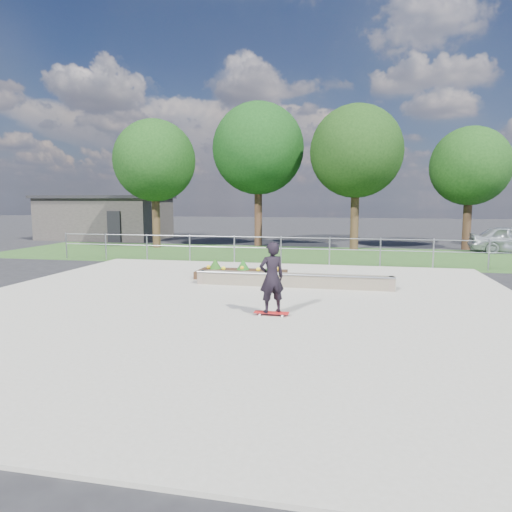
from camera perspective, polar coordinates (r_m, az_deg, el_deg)
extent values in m
plane|color=black|center=(11.82, -2.46, -6.15)|extent=(120.00, 120.00, 0.00)
cube|color=#25461C|center=(22.50, 4.48, 0.15)|extent=(30.00, 8.00, 0.02)
cube|color=gray|center=(11.82, -2.46, -6.00)|extent=(15.00, 15.00, 0.06)
cylinder|color=gray|center=(22.75, -22.62, 1.20)|extent=(0.06, 0.06, 1.20)
cylinder|color=gray|center=(21.68, -18.26, 1.12)|extent=(0.06, 0.06, 1.20)
cylinder|color=gray|center=(20.75, -13.47, 1.04)|extent=(0.06, 0.06, 1.20)
cylinder|color=#999BA1|center=(19.98, -8.28, 0.93)|extent=(0.06, 0.06, 1.20)
cylinder|color=#9A9DA3|center=(19.39, -2.72, 0.81)|extent=(0.06, 0.06, 1.20)
cylinder|color=gray|center=(18.99, 3.13, 0.68)|extent=(0.06, 0.06, 1.20)
cylinder|color=gray|center=(18.79, 9.17, 0.53)|extent=(0.06, 0.06, 1.20)
cylinder|color=gray|center=(18.80, 15.27, 0.38)|extent=(0.06, 0.06, 1.20)
cylinder|color=#999BA1|center=(19.03, 21.29, 0.22)|extent=(0.06, 0.06, 1.20)
cylinder|color=gray|center=(19.46, 27.10, 0.07)|extent=(0.06, 0.06, 1.20)
cylinder|color=gray|center=(18.93, 3.14, 2.33)|extent=(20.00, 0.04, 0.04)
cylinder|color=#9C9FA4|center=(18.97, 3.13, 0.98)|extent=(20.00, 0.04, 0.04)
cube|color=#2F2C2A|center=(33.70, -18.22, 4.46)|extent=(8.00, 5.00, 2.80)
cube|color=black|center=(33.68, -18.32, 7.01)|extent=(8.40, 5.40, 0.20)
cube|color=black|center=(30.52, -17.33, 3.52)|extent=(0.90, 0.10, 2.00)
cylinder|color=#342314|center=(26.51, -12.37, 4.19)|extent=(0.44, 0.44, 2.93)
sphere|color=black|center=(26.57, -12.56, 11.56)|extent=(4.55, 4.55, 4.55)
cylinder|color=#331E14|center=(26.71, 0.28, 4.86)|extent=(0.44, 0.44, 3.38)
sphere|color=black|center=(26.86, 0.29, 13.28)|extent=(5.25, 5.25, 5.25)
cylinder|color=#332214|center=(25.18, 12.21, 4.31)|extent=(0.44, 0.44, 3.15)
sphere|color=black|center=(25.28, 12.43, 12.66)|extent=(4.90, 4.90, 4.90)
cylinder|color=black|center=(27.38, 24.86, 3.56)|extent=(0.44, 0.44, 2.70)
sphere|color=black|center=(27.41, 25.20, 10.14)|extent=(4.20, 4.20, 4.20)
cube|color=brown|center=(13.97, 4.61, -3.03)|extent=(6.00, 0.40, 0.40)
cylinder|color=gray|center=(13.74, 4.52, -2.35)|extent=(6.00, 0.06, 0.06)
cube|color=#67584C|center=(14.61, -6.75, -2.61)|extent=(0.15, 0.42, 0.40)
cube|color=brown|center=(13.91, 16.57, -3.34)|extent=(0.15, 0.42, 0.40)
cube|color=black|center=(15.48, -1.83, -2.31)|extent=(3.00, 1.20, 0.25)
sphere|color=gold|center=(15.87, -5.97, -1.36)|extent=(0.14, 0.14, 0.14)
sphere|color=yellow|center=(15.50, -4.08, -1.54)|extent=(0.14, 0.14, 0.14)
sphere|color=gold|center=(15.54, -1.75, -1.50)|extent=(0.14, 0.14, 0.14)
sphere|color=yellow|center=(15.22, 0.27, -1.68)|extent=(0.14, 0.14, 0.14)
sphere|color=gold|center=(15.31, 2.62, -1.64)|extent=(0.14, 0.14, 0.14)
cone|color=#184213|center=(15.93, -5.12, -0.95)|extent=(0.44, 0.44, 0.36)
cone|color=#164C15|center=(15.67, -1.62, -1.06)|extent=(0.44, 0.44, 0.36)
cone|color=#184313|center=(15.47, 1.98, -1.17)|extent=(0.44, 0.44, 0.36)
cylinder|color=silver|center=(10.48, 0.46, -7.37)|extent=(0.05, 0.03, 0.05)
cylinder|color=white|center=(10.66, 0.66, -7.13)|extent=(0.05, 0.03, 0.05)
cylinder|color=white|center=(10.40, 3.30, -7.50)|extent=(0.05, 0.03, 0.05)
cylinder|color=silver|center=(10.57, 3.45, -7.26)|extent=(0.05, 0.03, 0.05)
cylinder|color=#9A9A9F|center=(10.56, 0.56, -7.11)|extent=(0.02, 0.18, 0.02)
cylinder|color=gray|center=(10.48, 3.37, -7.24)|extent=(0.02, 0.18, 0.02)
cube|color=#B11516|center=(10.51, 1.96, -7.07)|extent=(0.80, 0.21, 0.02)
imported|color=black|center=(10.34, 1.98, -2.68)|extent=(0.70, 0.62, 1.61)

